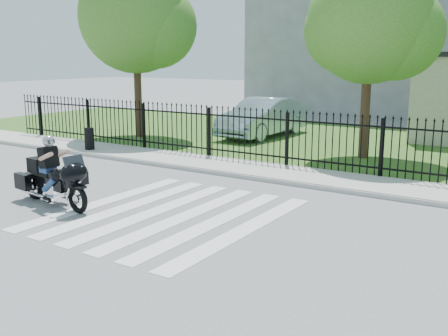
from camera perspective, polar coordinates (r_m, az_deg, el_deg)
The scene contains 12 objects.
ground at distance 11.99m, azimuth -6.04°, elevation -5.06°, with size 120.00×120.00×0.00m, color slate.
crosswalk at distance 11.99m, azimuth -6.04°, elevation -5.03°, with size 5.00×5.50×0.01m, color silver, non-canonical shape.
sidewalk at distance 16.04m, azimuth 5.22°, elevation -0.44°, with size 40.00×2.00×0.12m, color #ADAAA3.
curb at distance 15.18m, azimuth 3.46°, elevation -1.13°, with size 40.00×0.12×0.12m, color #ADAAA3.
grass_strip at distance 22.39m, azimuth 13.61°, elevation 2.69°, with size 40.00×12.00×0.02m, color #28501B.
iron_fence at distance 16.76m, azimuth 6.87°, elevation 2.99°, with size 26.00×0.04×1.80m.
tree_left at distance 23.52m, azimuth -9.62°, elevation 15.92°, with size 4.80×4.80×7.58m.
tree_mid at distance 18.83m, azimuth 15.61°, elevation 15.12°, with size 4.20×4.20×6.78m.
building_tall at distance 36.45m, azimuth 17.12°, elevation 15.43°, with size 15.00×10.00×12.00m, color #999CA1.
motorcycle_rider at distance 13.20m, azimuth -18.20°, elevation -0.84°, with size 2.60×1.07×1.73m.
parked_car at distance 23.38m, azimuth 4.22°, elevation 5.52°, with size 1.80×5.16×1.70m, color #9CB4C4.
litter_bin at distance 20.12m, azimuth -14.45°, elevation 3.10°, with size 0.36×0.36×0.80m, color black.
Camera 1 is at (7.24, -8.89, 3.51)m, focal length 42.00 mm.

